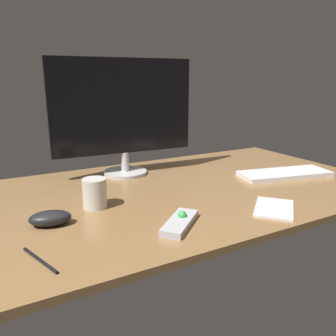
{
  "coord_description": "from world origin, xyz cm",
  "views": [
    {
      "loc": [
        -63.16,
        -97.99,
        39.94
      ],
      "look_at": [
        -5.64,
        6.58,
        8.0
      ],
      "focal_mm": 36.28,
      "sensor_mm": 36.0,
      "label": 1
    }
  ],
  "objects_px": {
    "computer_mouse": "(50,218)",
    "media_remote": "(180,222)",
    "monitor": "(123,112)",
    "pen": "(40,260)",
    "notepad": "(274,208)",
    "coffee_mug": "(95,193)",
    "keyboard": "(285,174)"
  },
  "relations": [
    {
      "from": "notepad",
      "to": "pen",
      "type": "bearing_deg",
      "value": 177.88
    },
    {
      "from": "computer_mouse",
      "to": "media_remote",
      "type": "xyz_separation_m",
      "value": [
        0.3,
        -0.17,
        -0.01
      ]
    },
    {
      "from": "keyboard",
      "to": "computer_mouse",
      "type": "height_order",
      "value": "computer_mouse"
    },
    {
      "from": "pen",
      "to": "keyboard",
      "type": "bearing_deg",
      "value": 84.46
    },
    {
      "from": "monitor",
      "to": "pen",
      "type": "bearing_deg",
      "value": -123.37
    },
    {
      "from": "keyboard",
      "to": "pen",
      "type": "height_order",
      "value": "keyboard"
    },
    {
      "from": "notepad",
      "to": "keyboard",
      "type": "bearing_deg",
      "value": 38.5
    },
    {
      "from": "computer_mouse",
      "to": "monitor",
      "type": "bearing_deg",
      "value": 58.76
    },
    {
      "from": "monitor",
      "to": "keyboard",
      "type": "relative_size",
      "value": 1.54
    },
    {
      "from": "notepad",
      "to": "pen",
      "type": "relative_size",
      "value": 1.13
    },
    {
      "from": "monitor",
      "to": "media_remote",
      "type": "distance_m",
      "value": 0.59
    },
    {
      "from": "media_remote",
      "to": "coffee_mug",
      "type": "height_order",
      "value": "coffee_mug"
    },
    {
      "from": "media_remote",
      "to": "pen",
      "type": "height_order",
      "value": "media_remote"
    },
    {
      "from": "computer_mouse",
      "to": "pen",
      "type": "relative_size",
      "value": 0.76
    },
    {
      "from": "monitor",
      "to": "coffee_mug",
      "type": "height_order",
      "value": "monitor"
    },
    {
      "from": "keyboard",
      "to": "computer_mouse",
      "type": "xyz_separation_m",
      "value": [
        -0.91,
        -0.04,
        0.01
      ]
    },
    {
      "from": "monitor",
      "to": "computer_mouse",
      "type": "bearing_deg",
      "value": -130.69
    },
    {
      "from": "media_remote",
      "to": "pen",
      "type": "bearing_deg",
      "value": 140.46
    },
    {
      "from": "monitor",
      "to": "keyboard",
      "type": "bearing_deg",
      "value": -27.28
    },
    {
      "from": "monitor",
      "to": "media_remote",
      "type": "relative_size",
      "value": 3.52
    },
    {
      "from": "monitor",
      "to": "pen",
      "type": "distance_m",
      "value": 0.73
    },
    {
      "from": "computer_mouse",
      "to": "media_remote",
      "type": "bearing_deg",
      "value": -16.37
    },
    {
      "from": "coffee_mug",
      "to": "notepad",
      "type": "height_order",
      "value": "coffee_mug"
    },
    {
      "from": "monitor",
      "to": "keyboard",
      "type": "height_order",
      "value": "monitor"
    },
    {
      "from": "coffee_mug",
      "to": "media_remote",
      "type": "bearing_deg",
      "value": -56.56
    },
    {
      "from": "computer_mouse",
      "to": "media_remote",
      "type": "distance_m",
      "value": 0.34
    },
    {
      "from": "computer_mouse",
      "to": "pen",
      "type": "distance_m",
      "value": 0.19
    },
    {
      "from": "notepad",
      "to": "pen",
      "type": "height_order",
      "value": "same"
    },
    {
      "from": "media_remote",
      "to": "pen",
      "type": "relative_size",
      "value": 1.11
    },
    {
      "from": "coffee_mug",
      "to": "notepad",
      "type": "bearing_deg",
      "value": -30.5
    },
    {
      "from": "monitor",
      "to": "coffee_mug",
      "type": "distance_m",
      "value": 0.42
    },
    {
      "from": "keyboard",
      "to": "coffee_mug",
      "type": "height_order",
      "value": "coffee_mug"
    }
  ]
}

